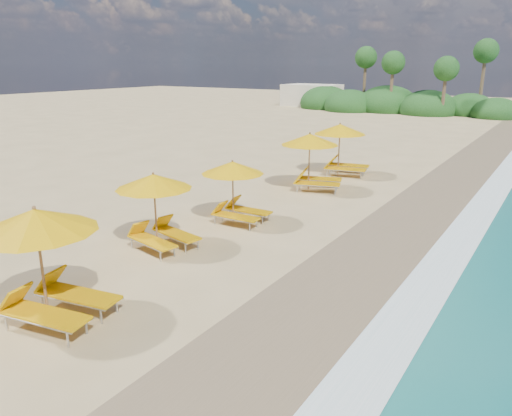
# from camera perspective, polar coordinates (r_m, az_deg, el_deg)

# --- Properties ---
(ground) EXTENTS (160.00, 160.00, 0.00)m
(ground) POSITION_cam_1_polar(r_m,az_deg,el_deg) (15.90, 0.00, -4.15)
(ground) COLOR tan
(ground) RESTS_ON ground
(wet_sand) EXTENTS (4.00, 160.00, 0.01)m
(wet_sand) POSITION_cam_1_polar(r_m,az_deg,el_deg) (14.30, 13.71, -7.08)
(wet_sand) COLOR #7B6549
(wet_sand) RESTS_ON ground
(surf_foam) EXTENTS (4.00, 160.00, 0.01)m
(surf_foam) POSITION_cam_1_polar(r_m,az_deg,el_deg) (13.77, 24.47, -9.02)
(surf_foam) COLOR white
(surf_foam) RESTS_ON ground
(station_1) EXTENTS (3.21, 3.06, 2.68)m
(station_1) POSITION_cam_1_polar(r_m,az_deg,el_deg) (11.76, -23.07, -5.37)
(station_1) COLOR olive
(station_1) RESTS_ON ground
(station_2) EXTENTS (2.90, 2.78, 2.40)m
(station_2) POSITION_cam_1_polar(r_m,az_deg,el_deg) (15.49, -11.27, 0.21)
(station_2) COLOR olive
(station_2) RESTS_ON ground
(station_3) EXTENTS (2.51, 2.33, 2.30)m
(station_3) POSITION_cam_1_polar(r_m,az_deg,el_deg) (17.69, -2.23, 2.36)
(station_3) COLOR olive
(station_3) RESTS_ON ground
(station_4) EXTENTS (3.37, 3.30, 2.64)m
(station_4) POSITION_cam_1_polar(r_m,az_deg,el_deg) (22.47, 6.72, 5.82)
(station_4) COLOR olive
(station_4) RESTS_ON ground
(station_5) EXTENTS (3.26, 3.13, 2.69)m
(station_5) POSITION_cam_1_polar(r_m,az_deg,el_deg) (25.81, 10.10, 7.13)
(station_5) COLOR olive
(station_5) RESTS_ON ground
(treeline) EXTENTS (25.80, 8.80, 9.74)m
(treeline) POSITION_cam_1_polar(r_m,az_deg,el_deg) (60.92, 15.83, 11.61)
(treeline) COLOR #163D14
(treeline) RESTS_ON ground
(beach_building) EXTENTS (7.00, 5.00, 2.80)m
(beach_building) POSITION_cam_1_polar(r_m,az_deg,el_deg) (67.69, 6.51, 12.90)
(beach_building) COLOR beige
(beach_building) RESTS_ON ground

